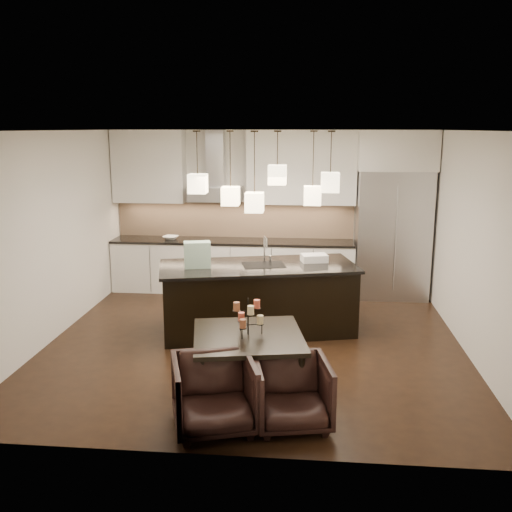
# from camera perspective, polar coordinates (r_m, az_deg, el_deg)

# --- Properties ---
(floor) EXTENTS (5.50, 5.50, 0.02)m
(floor) POSITION_cam_1_polar(r_m,az_deg,el_deg) (7.81, -0.14, -8.66)
(floor) COLOR black
(floor) RESTS_ON ground
(ceiling) EXTENTS (5.50, 5.50, 0.02)m
(ceiling) POSITION_cam_1_polar(r_m,az_deg,el_deg) (7.27, -0.15, 12.51)
(ceiling) COLOR white
(ceiling) RESTS_ON wall_back
(wall_back) EXTENTS (5.50, 0.02, 2.80)m
(wall_back) POSITION_cam_1_polar(r_m,az_deg,el_deg) (10.12, 1.38, 4.56)
(wall_back) COLOR silver
(wall_back) RESTS_ON ground
(wall_front) EXTENTS (5.50, 0.02, 2.80)m
(wall_front) POSITION_cam_1_polar(r_m,az_deg,el_deg) (4.75, -3.41, -4.89)
(wall_front) COLOR silver
(wall_front) RESTS_ON ground
(wall_left) EXTENTS (0.02, 5.50, 2.80)m
(wall_left) POSITION_cam_1_polar(r_m,az_deg,el_deg) (8.15, -19.85, 1.81)
(wall_left) COLOR silver
(wall_left) RESTS_ON ground
(wall_right) EXTENTS (0.02, 5.50, 2.80)m
(wall_right) POSITION_cam_1_polar(r_m,az_deg,el_deg) (7.66, 20.88, 1.06)
(wall_right) COLOR silver
(wall_right) RESTS_ON ground
(refrigerator) EXTENTS (1.20, 0.72, 2.15)m
(refrigerator) POSITION_cam_1_polar(r_m,az_deg,el_deg) (9.87, 13.47, 2.10)
(refrigerator) COLOR #B7B7BA
(refrigerator) RESTS_ON floor
(fridge_panel) EXTENTS (1.26, 0.72, 0.65)m
(fridge_panel) POSITION_cam_1_polar(r_m,az_deg,el_deg) (9.72, 13.90, 10.23)
(fridge_panel) COLOR silver
(fridge_panel) RESTS_ON refrigerator
(lower_cabinets) EXTENTS (4.21, 0.62, 0.88)m
(lower_cabinets) POSITION_cam_1_polar(r_m,az_deg,el_deg) (10.05, -2.34, -1.09)
(lower_cabinets) COLOR silver
(lower_cabinets) RESTS_ON floor
(countertop) EXTENTS (4.21, 0.66, 0.04)m
(countertop) POSITION_cam_1_polar(r_m,az_deg,el_deg) (9.95, -2.36, 1.49)
(countertop) COLOR black
(countertop) RESTS_ON lower_cabinets
(backsplash) EXTENTS (4.21, 0.02, 0.63)m
(backsplash) POSITION_cam_1_polar(r_m,az_deg,el_deg) (10.18, -2.15, 3.67)
(backsplash) COLOR tan
(backsplash) RESTS_ON countertop
(upper_cab_left) EXTENTS (1.25, 0.35, 1.25)m
(upper_cab_left) POSITION_cam_1_polar(r_m,az_deg,el_deg) (10.22, -10.65, 8.80)
(upper_cab_left) COLOR silver
(upper_cab_left) RESTS_ON wall_back
(upper_cab_right) EXTENTS (1.85, 0.35, 1.25)m
(upper_cab_right) POSITION_cam_1_polar(r_m,az_deg,el_deg) (9.83, 4.58, 8.83)
(upper_cab_right) COLOR silver
(upper_cab_right) RESTS_ON wall_back
(hood_canopy) EXTENTS (0.90, 0.52, 0.24)m
(hood_canopy) POSITION_cam_1_polar(r_m,az_deg,el_deg) (9.92, -4.10, 6.23)
(hood_canopy) COLOR #B7B7BA
(hood_canopy) RESTS_ON wall_back
(hood_chimney) EXTENTS (0.30, 0.28, 0.96)m
(hood_chimney) POSITION_cam_1_polar(r_m,az_deg,el_deg) (9.97, -4.04, 9.73)
(hood_chimney) COLOR #B7B7BA
(hood_chimney) RESTS_ON hood_canopy
(fruit_bowl) EXTENTS (0.30, 0.30, 0.06)m
(fruit_bowl) POSITION_cam_1_polar(r_m,az_deg,el_deg) (10.09, -8.54, 1.82)
(fruit_bowl) COLOR silver
(fruit_bowl) RESTS_ON countertop
(island_body) EXTENTS (2.80, 1.65, 0.93)m
(island_body) POSITION_cam_1_polar(r_m,az_deg,el_deg) (8.07, 0.21, -4.38)
(island_body) COLOR black
(island_body) RESTS_ON floor
(island_top) EXTENTS (2.91, 1.75, 0.04)m
(island_top) POSITION_cam_1_polar(r_m,az_deg,el_deg) (7.94, 0.21, -1.05)
(island_top) COLOR black
(island_top) RESTS_ON island_body
(faucet) EXTENTS (0.16, 0.27, 0.40)m
(faucet) POSITION_cam_1_polar(r_m,az_deg,el_deg) (8.01, 0.84, 0.69)
(faucet) COLOR silver
(faucet) RESTS_ON island_top
(tote_bag) EXTENTS (0.39, 0.27, 0.36)m
(tote_bag) POSITION_cam_1_polar(r_m,az_deg,el_deg) (7.80, -5.90, 0.14)
(tote_bag) COLOR #276335
(tote_bag) RESTS_ON island_top
(food_container) EXTENTS (0.41, 0.33, 0.11)m
(food_container) POSITION_cam_1_polar(r_m,az_deg,el_deg) (8.16, 5.83, -0.20)
(food_container) COLOR silver
(food_container) RESTS_ON island_top
(dining_table) EXTENTS (1.34, 1.34, 0.69)m
(dining_table) POSITION_cam_1_polar(r_m,az_deg,el_deg) (6.24, -0.78, -10.81)
(dining_table) COLOR black
(dining_table) RESTS_ON floor
(candelabra) EXTENTS (0.39, 0.39, 0.40)m
(candelabra) POSITION_cam_1_polar(r_m,az_deg,el_deg) (6.05, -0.80, -6.06)
(candelabra) COLOR black
(candelabra) RESTS_ON dining_table
(candle_a) EXTENTS (0.08, 0.08, 0.09)m
(candle_a) POSITION_cam_1_polar(r_m,az_deg,el_deg) (6.07, 0.42, -6.37)
(candle_a) COLOR beige
(candle_a) RESTS_ON candelabra
(candle_b) EXTENTS (0.08, 0.08, 0.09)m
(candle_b) POSITION_cam_1_polar(r_m,az_deg,el_deg) (6.16, -1.48, -6.09)
(candle_b) COLOR #DE5841
(candle_b) RESTS_ON candelabra
(candle_c) EXTENTS (0.08, 0.08, 0.09)m
(candle_c) POSITION_cam_1_polar(r_m,az_deg,el_deg) (5.95, -1.33, -6.77)
(candle_c) COLOR brown
(candle_c) RESTS_ON candelabra
(candle_d) EXTENTS (0.08, 0.08, 0.09)m
(candle_d) POSITION_cam_1_polar(r_m,az_deg,el_deg) (6.10, 0.09, -4.82)
(candle_d) COLOR #DE5841
(candle_d) RESTS_ON candelabra
(candle_e) EXTENTS (0.08, 0.08, 0.09)m
(candle_e) POSITION_cam_1_polar(r_m,az_deg,el_deg) (6.02, -1.95, -5.06)
(candle_e) COLOR brown
(candle_e) RESTS_ON candelabra
(candle_f) EXTENTS (0.08, 0.08, 0.09)m
(candle_f) POSITION_cam_1_polar(r_m,az_deg,el_deg) (5.90, -0.53, -5.43)
(candle_f) COLOR beige
(candle_f) RESTS_ON candelabra
(armchair_left) EXTENTS (0.96, 0.97, 0.71)m
(armchair_left) POSITION_cam_1_polar(r_m,az_deg,el_deg) (5.60, -4.22, -13.61)
(armchair_left) COLOR black
(armchair_left) RESTS_ON floor
(armchair_right) EXTENTS (0.84, 0.86, 0.67)m
(armchair_right) POSITION_cam_1_polar(r_m,az_deg,el_deg) (5.67, 3.60, -13.52)
(armchair_right) COLOR black
(armchair_right) RESTS_ON floor
(pendant_a) EXTENTS (0.24, 0.24, 0.26)m
(pendant_a) POSITION_cam_1_polar(r_m,az_deg,el_deg) (7.79, -5.85, 7.21)
(pendant_a) COLOR beige
(pendant_a) RESTS_ON ceiling
(pendant_b) EXTENTS (0.24, 0.24, 0.26)m
(pendant_b) POSITION_cam_1_polar(r_m,az_deg,el_deg) (8.04, -2.56, 6.01)
(pendant_b) COLOR beige
(pendant_b) RESTS_ON ceiling
(pendant_c) EXTENTS (0.24, 0.24, 0.26)m
(pendant_c) POSITION_cam_1_polar(r_m,az_deg,el_deg) (7.69, 2.14, 8.11)
(pendant_c) COLOR beige
(pendant_c) RESTS_ON ceiling
(pendant_d) EXTENTS (0.24, 0.24, 0.26)m
(pendant_d) POSITION_cam_1_polar(r_m,az_deg,el_deg) (8.01, 5.67, 6.04)
(pendant_d) COLOR beige
(pendant_d) RESTS_ON ceiling
(pendant_e) EXTENTS (0.24, 0.24, 0.26)m
(pendant_e) POSITION_cam_1_polar(r_m,az_deg,el_deg) (7.68, 7.42, 7.31)
(pendant_e) COLOR beige
(pendant_e) RESTS_ON ceiling
(pendant_f) EXTENTS (0.24, 0.24, 0.26)m
(pendant_f) POSITION_cam_1_polar(r_m,az_deg,el_deg) (7.60, -0.15, 5.38)
(pendant_f) COLOR beige
(pendant_f) RESTS_ON ceiling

